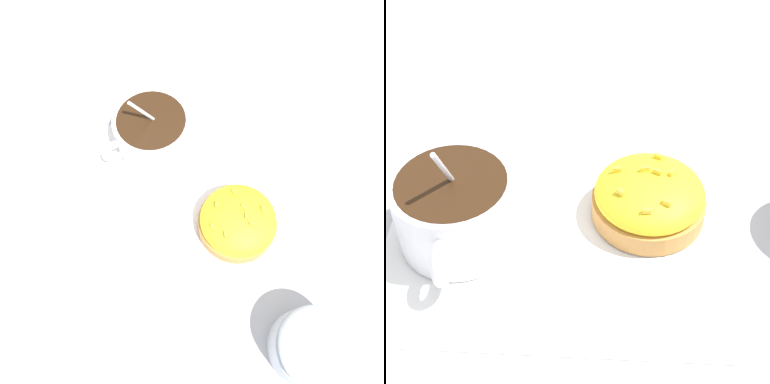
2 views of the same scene
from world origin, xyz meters
TOP-DOWN VIEW (x-y plane):
  - ground_plane at (0.00, 0.00)m, footprint 3.00×3.00m
  - paper_napkin at (0.00, 0.00)m, footprint 0.29×0.26m
  - coffee_cup at (0.08, 0.02)m, footprint 0.09×0.12m
  - frosted_pastry at (-0.08, -0.01)m, footprint 0.09×0.09m

SIDE VIEW (x-z plane):
  - ground_plane at x=0.00m, z-range 0.00..0.00m
  - paper_napkin at x=0.00m, z-range 0.00..0.00m
  - frosted_pastry at x=-0.08m, z-range 0.00..0.04m
  - coffee_cup at x=0.08m, z-range -0.02..0.09m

